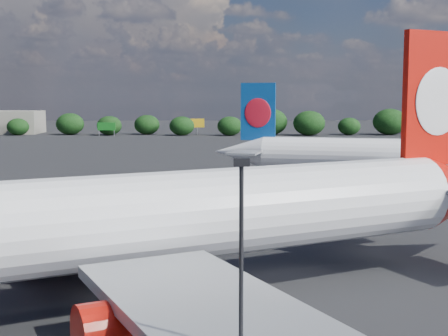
{
  "coord_description": "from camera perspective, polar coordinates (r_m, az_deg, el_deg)",
  "views": [
    {
      "loc": [
        14.63,
        -32.2,
        13.09
      ],
      "look_at": [
        16.0,
        12.0,
        8.0
      ],
      "focal_mm": 50.0,
      "sensor_mm": 36.0,
      "label": 1
    }
  ],
  "objects": [
    {
      "name": "ground",
      "position": [
        94.27,
        -10.69,
        -1.53
      ],
      "size": [
        500.0,
        500.0,
        0.0
      ],
      "primitive_type": "plane",
      "color": "black",
      "rests_on": "ground"
    },
    {
      "name": "qantas_airliner",
      "position": [
        39.62,
        -3.27,
        -4.52
      ],
      "size": [
        52.2,
        50.35,
        18.0
      ],
      "color": "white",
      "rests_on": "ground"
    },
    {
      "name": "china_southern_airliner",
      "position": [
        92.08,
        13.79,
        1.08
      ],
      "size": [
        45.61,
        43.71,
        15.1
      ],
      "color": "white",
      "rests_on": "ground"
    },
    {
      "name": "apron_lamp_post",
      "position": [
        22.33,
        1.57,
        -11.56
      ],
      "size": [
        0.55,
        0.3,
        10.99
      ],
      "color": "black",
      "rests_on": "ground"
    },
    {
      "name": "highway_sign",
      "position": [
        210.98,
        -10.69,
        3.74
      ],
      "size": [
        6.0,
        0.3,
        4.5
      ],
      "color": "#125E18",
      "rests_on": "ground"
    },
    {
      "name": "billboard_yellow",
      "position": [
        214.42,
        -2.48,
        4.09
      ],
      "size": [
        5.0,
        0.3,
        5.5
      ],
      "color": "yellow",
      "rests_on": "ground"
    },
    {
      "name": "horizon_treeline",
      "position": [
        212.29,
        0.93,
        4.05
      ],
      "size": [
        203.71,
        15.72,
        8.93
      ],
      "color": "black",
      "rests_on": "ground"
    }
  ]
}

